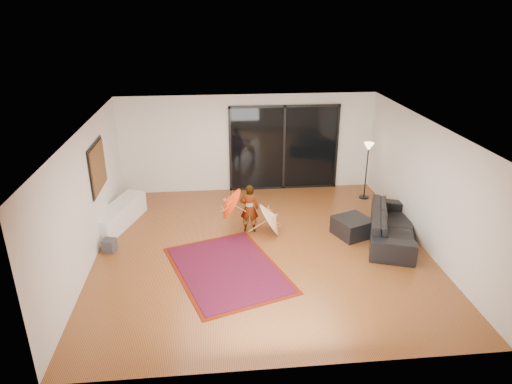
{
  "coord_description": "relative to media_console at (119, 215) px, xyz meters",
  "views": [
    {
      "loc": [
        -0.98,
        -8.59,
        4.91
      ],
      "look_at": [
        -0.07,
        0.58,
        1.1
      ],
      "focal_mm": 32.0,
      "sensor_mm": 36.0,
      "label": 1
    }
  ],
  "objects": [
    {
      "name": "parasol_white",
      "position": [
        3.66,
        -0.74,
        0.24
      ],
      "size": [
        0.59,
        0.82,
        0.92
      ],
      "rotation": [
        0.0,
        1.02,
        0.0
      ],
      "color": "white",
      "rests_on": "floor"
    },
    {
      "name": "floor",
      "position": [
        3.25,
        -1.47,
        -0.27
      ],
      "size": [
        7.0,
        7.0,
        0.0
      ],
      "primitive_type": "plane",
      "color": "#99592A",
      "rests_on": "ground"
    },
    {
      "name": "sliding_door",
      "position": [
        4.25,
        2.0,
        0.93
      ],
      "size": [
        3.06,
        0.07,
        2.4
      ],
      "color": "black",
      "rests_on": "wall_back"
    },
    {
      "name": "wall_back",
      "position": [
        3.25,
        2.03,
        1.08
      ],
      "size": [
        7.0,
        0.0,
        7.0
      ],
      "primitive_type": "plane",
      "rotation": [
        1.57,
        0.0,
        0.0
      ],
      "color": "silver",
      "rests_on": "floor"
    },
    {
      "name": "wall_front",
      "position": [
        3.25,
        -4.97,
        1.08
      ],
      "size": [
        7.0,
        0.0,
        7.0
      ],
      "primitive_type": "plane",
      "rotation": [
        -1.57,
        0.0,
        0.0
      ],
      "color": "silver",
      "rests_on": "floor"
    },
    {
      "name": "sofa",
      "position": [
        6.2,
        -1.3,
        0.08
      ],
      "size": [
        1.68,
        2.55,
        0.69
      ],
      "primitive_type": "imported",
      "rotation": [
        0.0,
        0.0,
        1.22
      ],
      "color": "black",
      "rests_on": "floor"
    },
    {
      "name": "persian_rug",
      "position": [
        2.48,
        -2.23,
        -0.26
      ],
      "size": [
        2.71,
        3.19,
        0.02
      ],
      "rotation": [
        0.0,
        0.0,
        0.33
      ],
      "color": "#5B1607",
      "rests_on": "floor"
    },
    {
      "name": "ceiling",
      "position": [
        3.25,
        -1.47,
        2.43
      ],
      "size": [
        7.0,
        7.0,
        0.0
      ],
      "primitive_type": "plane",
      "rotation": [
        3.14,
        0.0,
        0.0
      ],
      "color": "white",
      "rests_on": "wall_back"
    },
    {
      "name": "floor_lamp",
      "position": [
        6.35,
        1.08,
        0.96
      ],
      "size": [
        0.27,
        0.27,
        1.55
      ],
      "color": "black",
      "rests_on": "floor"
    },
    {
      "name": "child",
      "position": [
        3.06,
        -0.59,
        0.31
      ],
      "size": [
        0.45,
        0.33,
        1.16
      ],
      "primitive_type": "imported",
      "rotation": [
        0.0,
        0.0,
        3.02
      ],
      "color": "#999999",
      "rests_on": "floor"
    },
    {
      "name": "media_console",
      "position": [
        0.0,
        0.0,
        0.0
      ],
      "size": [
        1.06,
        1.97,
        0.53
      ],
      "primitive_type": "cube",
      "rotation": [
        0.0,
        0.0,
        -0.32
      ],
      "color": "white",
      "rests_on": "floor"
    },
    {
      "name": "wall_right",
      "position": [
        6.75,
        -1.47,
        1.08
      ],
      "size": [
        0.0,
        7.0,
        7.0
      ],
      "primitive_type": "plane",
      "rotation": [
        1.57,
        0.0,
        -1.57
      ],
      "color": "silver",
      "rests_on": "floor"
    },
    {
      "name": "painting",
      "position": [
        -0.21,
        -0.47,
        1.38
      ],
      "size": [
        0.04,
        1.28,
        1.08
      ],
      "color": "black",
      "rests_on": "wall_left"
    },
    {
      "name": "speaker",
      "position": [
        0.0,
        -1.24,
        -0.12
      ],
      "size": [
        0.31,
        0.31,
        0.28
      ],
      "primitive_type": "cube",
      "rotation": [
        0.0,
        0.0,
        -0.28
      ],
      "color": "#424244",
      "rests_on": "floor"
    },
    {
      "name": "ottoman",
      "position": [
        5.38,
        -1.02,
        -0.06
      ],
      "size": [
        0.96,
        0.96,
        0.42
      ],
      "primitive_type": "cube",
      "rotation": [
        0.0,
        0.0,
        0.39
      ],
      "color": "black",
      "rests_on": "floor"
    },
    {
      "name": "wall_left",
      "position": [
        -0.25,
        -1.47,
        1.08
      ],
      "size": [
        0.0,
        7.0,
        7.0
      ],
      "primitive_type": "plane",
      "rotation": [
        1.57,
        0.0,
        1.57
      ],
      "color": "silver",
      "rests_on": "floor"
    },
    {
      "name": "parasol_orange",
      "position": [
        2.51,
        -0.64,
        0.47
      ],
      "size": [
        0.56,
        0.77,
        0.85
      ],
      "rotation": [
        0.0,
        -1.01,
        0.0
      ],
      "color": "#F2340C",
      "rests_on": "child"
    }
  ]
}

